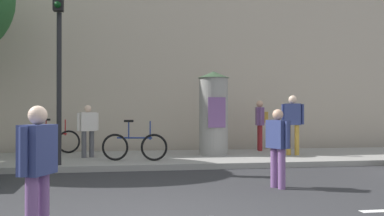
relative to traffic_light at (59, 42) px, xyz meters
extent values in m
cube|color=gray|center=(1.83, 1.76, -3.09)|extent=(36.00, 4.00, 0.15)
cube|color=#B7A893|center=(1.83, 6.76, 1.14)|extent=(36.00, 5.00, 8.61)
cylinder|color=black|center=(0.00, 0.11, -1.14)|extent=(0.12, 0.12, 3.75)
sphere|color=#07330F|center=(0.00, -0.20, 0.87)|extent=(0.16, 0.16, 0.16)
cylinder|color=gray|center=(4.32, 2.08, -1.85)|extent=(0.88, 0.88, 2.34)
cone|color=#334C33|center=(4.32, 2.08, -0.58)|extent=(0.97, 0.97, 0.20)
cube|color=#724C84|center=(4.32, 1.63, -1.73)|extent=(0.53, 0.02, 0.90)
cylinder|color=#724C84|center=(4.41, -3.01, -2.78)|extent=(0.14, 0.14, 0.77)
cylinder|color=#724C84|center=(4.48, -3.22, -2.78)|extent=(0.14, 0.14, 0.77)
cube|color=navy|center=(4.45, -3.12, -2.13)|extent=(0.38, 0.50, 0.54)
cylinder|color=navy|center=(4.36, -2.86, -2.13)|extent=(0.09, 0.09, 0.52)
cylinder|color=navy|center=(4.54, -3.37, -2.13)|extent=(0.09, 0.09, 0.52)
sphere|color=tan|center=(4.45, -3.12, -1.75)|extent=(0.21, 0.21, 0.21)
cylinder|color=#724C84|center=(0.48, -6.26, -2.78)|extent=(0.14, 0.14, 0.78)
cylinder|color=#724C84|center=(0.57, -6.05, -2.78)|extent=(0.14, 0.14, 0.78)
cube|color=navy|center=(0.53, -6.15, -2.11)|extent=(0.39, 0.51, 0.55)
cylinder|color=navy|center=(0.42, -6.41, -2.11)|extent=(0.09, 0.09, 0.52)
cylinder|color=navy|center=(0.63, -5.90, -2.11)|extent=(0.09, 0.09, 0.52)
sphere|color=beige|center=(0.53, -6.15, -1.73)|extent=(0.21, 0.21, 0.21)
cylinder|color=#4C4C51|center=(0.69, 1.86, -2.64)|extent=(0.14, 0.14, 0.76)
cylinder|color=#4C4C51|center=(0.49, 1.78, -2.64)|extent=(0.14, 0.14, 0.76)
cube|color=silver|center=(0.59, 1.82, -1.99)|extent=(0.51, 0.40, 0.54)
cylinder|color=silver|center=(0.84, 1.93, -1.99)|extent=(0.09, 0.09, 0.51)
cylinder|color=silver|center=(0.34, 1.72, -1.99)|extent=(0.09, 0.09, 0.51)
sphere|color=beige|center=(0.59, 1.82, -1.62)|extent=(0.20, 0.20, 0.20)
cylinder|color=maroon|center=(6.15, 3.23, -2.59)|extent=(0.14, 0.14, 0.85)
cylinder|color=maroon|center=(6.12, 3.01, -2.59)|extent=(0.14, 0.14, 0.85)
cube|color=#724C84|center=(6.13, 3.12, -1.87)|extent=(0.31, 0.48, 0.60)
cylinder|color=#724C84|center=(6.18, 3.38, -1.87)|extent=(0.09, 0.09, 0.57)
cylinder|color=#724C84|center=(6.09, 2.85, -1.87)|extent=(0.09, 0.09, 0.57)
sphere|color=tan|center=(6.13, 3.12, -1.45)|extent=(0.23, 0.23, 0.23)
cube|color=#B78C33|center=(6.31, 3.09, -1.90)|extent=(0.21, 0.30, 0.36)
cylinder|color=#B78C33|center=(6.52, 1.55, -2.56)|extent=(0.14, 0.14, 0.91)
cylinder|color=#B78C33|center=(6.75, 1.45, -2.56)|extent=(0.14, 0.14, 0.91)
cube|color=navy|center=(6.63, 1.50, -1.79)|extent=(0.54, 0.42, 0.64)
cylinder|color=navy|center=(6.37, 1.61, -1.79)|extent=(0.09, 0.09, 0.61)
cylinder|color=navy|center=(6.90, 1.38, -1.79)|extent=(0.09, 0.09, 0.61)
sphere|color=beige|center=(6.63, 1.50, -1.34)|extent=(0.25, 0.25, 0.25)
torus|color=black|center=(1.36, 0.87, -2.66)|extent=(0.72, 0.22, 0.72)
torus|color=black|center=(2.39, 0.64, -2.66)|extent=(0.72, 0.22, 0.72)
cylinder|color=navy|center=(1.87, 0.76, -2.41)|extent=(0.93, 0.24, 0.04)
cylinder|color=navy|center=(1.72, 0.79, -2.21)|extent=(0.04, 0.04, 0.45)
cylinder|color=navy|center=(2.28, 0.67, -2.21)|extent=(0.04, 0.04, 0.50)
cube|color=black|center=(1.72, 0.79, -1.96)|extent=(0.26, 0.15, 0.06)
torus|color=black|center=(-1.09, 2.94, -2.66)|extent=(0.71, 0.27, 0.72)
torus|color=black|center=(-0.09, 3.25, -2.66)|extent=(0.71, 0.27, 0.72)
cylinder|color=maroon|center=(-0.59, 3.10, -2.41)|extent=(0.92, 0.32, 0.04)
cylinder|color=maroon|center=(-0.74, 3.05, -2.21)|extent=(0.04, 0.04, 0.45)
cylinder|color=maroon|center=(-0.19, 3.22, -2.21)|extent=(0.04, 0.04, 0.50)
cube|color=black|center=(-0.74, 3.05, -1.96)|extent=(0.26, 0.17, 0.06)
camera|label=1|loc=(1.38, -11.35, -1.68)|focal=42.12mm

